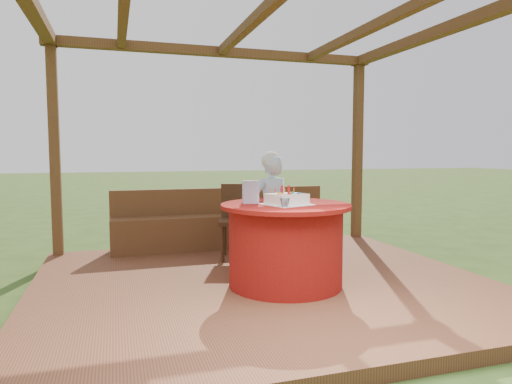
# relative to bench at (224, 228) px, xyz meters

# --- Properties ---
(ground) EXTENTS (60.00, 60.00, 0.00)m
(ground) POSITION_rel_bench_xyz_m (0.00, -1.72, -0.38)
(ground) COLOR #2D4918
(ground) RESTS_ON ground
(deck) EXTENTS (4.50, 4.00, 0.12)m
(deck) POSITION_rel_bench_xyz_m (0.00, -1.72, -0.32)
(deck) COLOR brown
(deck) RESTS_ON ground
(pergola) EXTENTS (4.50, 4.00, 2.72)m
(pergola) POSITION_rel_bench_xyz_m (0.00, -1.72, 2.02)
(pergola) COLOR brown
(pergola) RESTS_ON deck
(bench) EXTENTS (3.00, 0.42, 0.80)m
(bench) POSITION_rel_bench_xyz_m (0.00, 0.00, 0.00)
(bench) COLOR brown
(bench) RESTS_ON deck
(table) EXTENTS (1.26, 1.26, 0.80)m
(table) POSITION_rel_bench_xyz_m (0.15, -1.95, 0.14)
(table) COLOR maroon
(table) RESTS_ON deck
(chair) EXTENTS (0.57, 0.57, 0.90)m
(chair) POSITION_rel_bench_xyz_m (0.03, -0.65, 0.24)
(chair) COLOR #3E2513
(chair) RESTS_ON deck
(elderly_woman) EXTENTS (0.51, 0.38, 1.31)m
(elderly_woman) POSITION_rel_bench_xyz_m (0.26, -1.19, 0.40)
(elderly_woman) COLOR #A4D7F3
(elderly_woman) RESTS_ON deck
(birthday_cake) EXTENTS (0.50, 0.50, 0.18)m
(birthday_cake) POSITION_rel_bench_xyz_m (0.13, -2.02, 0.59)
(birthday_cake) COLOR white
(birthday_cake) RESTS_ON table
(gift_bag) EXTENTS (0.17, 0.12, 0.22)m
(gift_bag) POSITION_rel_bench_xyz_m (-0.16, -1.81, 0.65)
(gift_bag) COLOR pink
(gift_bag) RESTS_ON table
(drinking_glass) EXTENTS (0.09, 0.09, 0.08)m
(drinking_glass) POSITION_rel_bench_xyz_m (0.04, -2.22, 0.58)
(drinking_glass) COLOR white
(drinking_glass) RESTS_ON table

